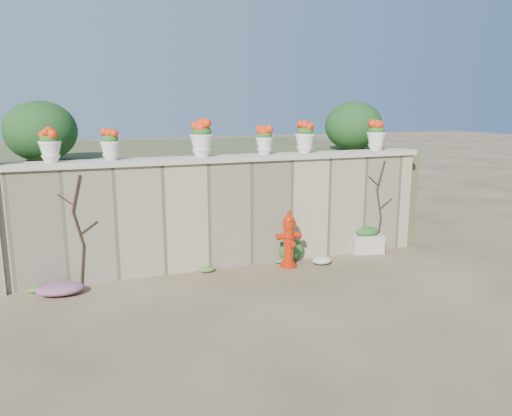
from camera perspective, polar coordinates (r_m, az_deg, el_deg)
name	(u,v)px	position (r m, az deg, el deg)	size (l,w,h in m)	color
ground	(262,297)	(8.12, 0.69, -10.17)	(80.00, 80.00, 0.00)	brown
stone_wall	(228,214)	(9.45, -3.23, -0.67)	(8.00, 0.40, 2.00)	tan
wall_cap	(227,158)	(9.28, -3.31, 5.67)	(8.10, 0.52, 0.10)	#BAB19E
raised_fill	(190,188)	(12.49, -7.61, 2.30)	(9.00, 6.00, 2.00)	#384C23
back_shrub_left	(41,131)	(10.04, -23.41, 8.06)	(1.30, 1.30, 1.10)	#143814
back_shrub_right	(354,126)	(11.76, 11.09, 9.20)	(1.30, 1.30, 1.10)	#143814
vine_left	(79,229)	(8.84, -19.58, -2.28)	(0.60, 0.04, 1.91)	black
vine_right	(380,205)	(10.66, 13.94, 0.37)	(0.60, 0.04, 1.91)	black
fire_hydrant	(289,239)	(9.42, 3.76, -3.54)	(0.46, 0.33, 1.09)	#BB2207
planter_box	(367,241)	(10.65, 12.56, -3.67)	(0.72, 0.52, 0.54)	#BAB19E
green_shrub	(292,249)	(9.84, 4.08, -4.68)	(0.53, 0.48, 0.50)	#1E5119
magenta_clump	(54,289)	(8.74, -22.05, -8.58)	(0.92, 0.61, 0.25)	#B12398
white_flowers	(319,260)	(9.74, 7.25, -5.92)	(0.50, 0.40, 0.18)	white
urn_pot_0	(50,145)	(8.85, -22.49, 6.63)	(0.36, 0.36, 0.56)	silver
urn_pot_1	(110,145)	(8.87, -16.33, 6.93)	(0.33, 0.33, 0.52)	silver
urn_pot_2	(202,139)	(9.12, -6.23, 7.87)	(0.42, 0.42, 0.65)	silver
urn_pot_3	(264,141)	(9.50, 0.97, 7.70)	(0.33, 0.33, 0.52)	silver
urn_pot_4	(305,138)	(9.84, 5.61, 8.02)	(0.39, 0.39, 0.60)	silver
urn_pot_5	(376,136)	(10.65, 13.58, 8.03)	(0.38, 0.38, 0.60)	silver
terracotta_pot	(379,144)	(10.71, 13.91, 7.07)	(0.22, 0.22, 0.26)	#AB4B34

